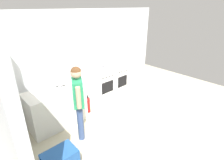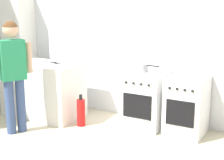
{
  "view_description": "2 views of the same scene",
  "coord_description": "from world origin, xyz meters",
  "px_view_note": "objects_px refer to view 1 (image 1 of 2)",
  "views": [
    {
      "loc": [
        -2.79,
        -2.31,
        2.68
      ],
      "look_at": [
        0.03,
        0.73,
        0.9
      ],
      "focal_mm": 28.0,
      "sensor_mm": 36.0,
      "label": 1
    },
    {
      "loc": [
        2.37,
        -3.05,
        1.92
      ],
      "look_at": [
        0.14,
        0.91,
        0.84
      ],
      "focal_mm": 55.0,
      "sensor_mm": 36.0,
      "label": 2
    }
  ],
  "objects_px": {
    "knife_bread": "(54,88)",
    "person": "(78,98)",
    "fire_extinguisher": "(88,105)",
    "larder_cabinet": "(0,92)",
    "oven_right": "(116,78)",
    "oven_left": "(101,83)",
    "recycling_crate_upper": "(60,159)",
    "knife_carving": "(60,87)",
    "pot": "(99,69)"
  },
  "relations": [
    {
      "from": "oven_left",
      "to": "knife_carving",
      "type": "relative_size",
      "value": 2.57
    },
    {
      "from": "pot",
      "to": "recycling_crate_upper",
      "type": "height_order",
      "value": "pot"
    },
    {
      "from": "knife_bread",
      "to": "larder_cabinet",
      "type": "xyz_separation_m",
      "value": [
        -1.0,
        0.39,
        0.1
      ]
    },
    {
      "from": "oven_left",
      "to": "pot",
      "type": "height_order",
      "value": "pot"
    },
    {
      "from": "person",
      "to": "larder_cabinet",
      "type": "bearing_deg",
      "value": 131.02
    },
    {
      "from": "oven_right",
      "to": "knife_bread",
      "type": "bearing_deg",
      "value": -172.87
    },
    {
      "from": "oven_left",
      "to": "recycling_crate_upper",
      "type": "height_order",
      "value": "oven_left"
    },
    {
      "from": "oven_left",
      "to": "recycling_crate_upper",
      "type": "bearing_deg",
      "value": -142.32
    },
    {
      "from": "knife_bread",
      "to": "recycling_crate_upper",
      "type": "bearing_deg",
      "value": -114.56
    },
    {
      "from": "fire_extinguisher",
      "to": "larder_cabinet",
      "type": "bearing_deg",
      "value": 161.95
    },
    {
      "from": "pot",
      "to": "recycling_crate_upper",
      "type": "bearing_deg",
      "value": -141.52
    },
    {
      "from": "knife_carving",
      "to": "larder_cabinet",
      "type": "height_order",
      "value": "larder_cabinet"
    },
    {
      "from": "oven_left",
      "to": "oven_right",
      "type": "relative_size",
      "value": 1.0
    },
    {
      "from": "person",
      "to": "recycling_crate_upper",
      "type": "xyz_separation_m",
      "value": [
        -0.8,
        -0.65,
        -0.55
      ]
    },
    {
      "from": "oven_left",
      "to": "knife_carving",
      "type": "bearing_deg",
      "value": -168.22
    },
    {
      "from": "knife_carving",
      "to": "person",
      "type": "relative_size",
      "value": 0.2
    },
    {
      "from": "pot",
      "to": "knife_bread",
      "type": "bearing_deg",
      "value": -169.52
    },
    {
      "from": "fire_extinguisher",
      "to": "oven_right",
      "type": "bearing_deg",
      "value": 17.49
    },
    {
      "from": "oven_right",
      "to": "larder_cabinet",
      "type": "height_order",
      "value": "larder_cabinet"
    },
    {
      "from": "fire_extinguisher",
      "to": "oven_left",
      "type": "bearing_deg",
      "value": 28.78
    },
    {
      "from": "oven_right",
      "to": "knife_carving",
      "type": "xyz_separation_m",
      "value": [
        -2.17,
        -0.32,
        0.48
      ]
    },
    {
      "from": "oven_right",
      "to": "knife_bread",
      "type": "height_order",
      "value": "knife_bread"
    },
    {
      "from": "knife_bread",
      "to": "person",
      "type": "bearing_deg",
      "value": -83.16
    },
    {
      "from": "oven_left",
      "to": "larder_cabinet",
      "type": "relative_size",
      "value": 0.42
    },
    {
      "from": "person",
      "to": "larder_cabinet",
      "type": "height_order",
      "value": "larder_cabinet"
    },
    {
      "from": "knife_carving",
      "to": "recycling_crate_upper",
      "type": "relative_size",
      "value": 0.64
    },
    {
      "from": "pot",
      "to": "oven_left",
      "type": "bearing_deg",
      "value": -7.49
    },
    {
      "from": "oven_left",
      "to": "larder_cabinet",
      "type": "xyz_separation_m",
      "value": [
        -2.65,
        0.1,
        0.57
      ]
    },
    {
      "from": "recycling_crate_upper",
      "to": "larder_cabinet",
      "type": "distance_m",
      "value": 2.03
    },
    {
      "from": "larder_cabinet",
      "to": "pot",
      "type": "bearing_deg",
      "value": -2.09
    },
    {
      "from": "fire_extinguisher",
      "to": "larder_cabinet",
      "type": "height_order",
      "value": "larder_cabinet"
    },
    {
      "from": "knife_bread",
      "to": "recycling_crate_upper",
      "type": "distance_m",
      "value": 1.75
    },
    {
      "from": "oven_left",
      "to": "person",
      "type": "bearing_deg",
      "value": -142.98
    },
    {
      "from": "knife_carving",
      "to": "recycling_crate_upper",
      "type": "height_order",
      "value": "knife_carving"
    },
    {
      "from": "oven_left",
      "to": "knife_bread",
      "type": "distance_m",
      "value": 1.74
    },
    {
      "from": "knife_bread",
      "to": "fire_extinguisher",
      "type": "bearing_deg",
      "value": -13.67
    },
    {
      "from": "larder_cabinet",
      "to": "oven_right",
      "type": "bearing_deg",
      "value": -1.77
    },
    {
      "from": "pot",
      "to": "person",
      "type": "distance_m",
      "value": 1.9
    },
    {
      "from": "person",
      "to": "larder_cabinet",
      "type": "relative_size",
      "value": 0.81
    },
    {
      "from": "knife_bread",
      "to": "recycling_crate_upper",
      "type": "xyz_separation_m",
      "value": [
        -0.7,
        -1.53,
        -0.48
      ]
    },
    {
      "from": "knife_carving",
      "to": "knife_bread",
      "type": "xyz_separation_m",
      "value": [
        -0.13,
        0.03,
        -0.0
      ]
    },
    {
      "from": "fire_extinguisher",
      "to": "larder_cabinet",
      "type": "distance_m",
      "value": 2.03
    },
    {
      "from": "oven_right",
      "to": "knife_bread",
      "type": "relative_size",
      "value": 2.47
    },
    {
      "from": "oven_right",
      "to": "knife_bread",
      "type": "distance_m",
      "value": 2.37
    },
    {
      "from": "knife_carving",
      "to": "pot",
      "type": "bearing_deg",
      "value": 12.5
    },
    {
      "from": "larder_cabinet",
      "to": "knife_bread",
      "type": "bearing_deg",
      "value": -21.33
    },
    {
      "from": "oven_left",
      "to": "knife_bread",
      "type": "height_order",
      "value": "knife_bread"
    },
    {
      "from": "knife_bread",
      "to": "larder_cabinet",
      "type": "distance_m",
      "value": 1.08
    },
    {
      "from": "knife_bread",
      "to": "person",
      "type": "xyz_separation_m",
      "value": [
        0.11,
        -0.88,
        0.07
      ]
    },
    {
      "from": "oven_right",
      "to": "person",
      "type": "bearing_deg",
      "value": -152.0
    }
  ]
}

